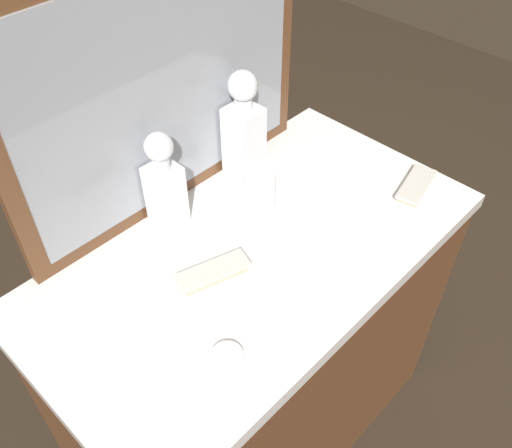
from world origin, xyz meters
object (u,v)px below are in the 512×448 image
silver_brush_center (213,272)px  silver_brush_right (416,186)px  porcelain_dish (227,356)px  crystal_decanter_center (244,136)px  crystal_tumbler_front (259,189)px  crystal_decanter_far_left (165,189)px

silver_brush_center → silver_brush_right: (0.56, -0.16, 0.00)m
silver_brush_center → porcelain_dish: silver_brush_center is taller
crystal_decanter_center → crystal_tumbler_front: size_ratio=2.78×
crystal_decanter_far_left → silver_brush_right: (0.52, -0.37, -0.09)m
silver_brush_center → porcelain_dish: 0.21m
crystal_decanter_far_left → porcelain_dish: crystal_decanter_far_left is taller
crystal_decanter_far_left → crystal_decanter_center: crystal_decanter_center is taller
crystal_decanter_center → crystal_tumbler_front: crystal_decanter_center is taller
crystal_decanter_far_left → crystal_decanter_center: size_ratio=0.84×
porcelain_dish → silver_brush_center: bearing=54.2°
crystal_tumbler_front → silver_brush_right: bearing=-38.2°
crystal_decanter_far_left → silver_brush_right: 0.64m
crystal_decanter_center → crystal_tumbler_front: (-0.06, -0.11, -0.07)m
crystal_decanter_far_left → crystal_tumbler_front: size_ratio=2.34×
silver_brush_right → crystal_decanter_center: bearing=125.7°
silver_brush_right → porcelain_dish: (-0.69, -0.01, -0.01)m
crystal_decanter_far_left → crystal_tumbler_front: 0.23m
silver_brush_right → crystal_tumbler_front: bearing=141.8°
crystal_decanter_center → silver_brush_right: bearing=-54.3°
silver_brush_center → silver_brush_right: same height
crystal_tumbler_front → silver_brush_right: (0.32, -0.25, -0.04)m
silver_brush_center → porcelain_dish: size_ratio=2.69×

